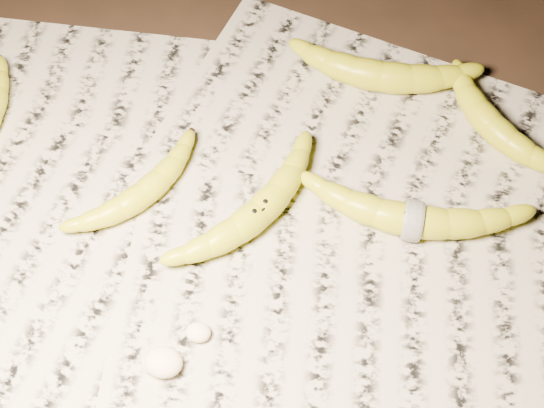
% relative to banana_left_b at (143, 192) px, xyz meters
% --- Properties ---
extents(ground, '(3.00, 3.00, 0.00)m').
position_rel_banana_left_b_xyz_m(ground, '(0.14, -0.05, -0.02)').
color(ground, black).
rests_on(ground, ground).
extents(newspaper_patch, '(0.90, 0.70, 0.01)m').
position_rel_banana_left_b_xyz_m(newspaper_patch, '(0.11, -0.02, -0.02)').
color(newspaper_patch, '#AEA795').
rests_on(newspaper_patch, ground).
extents(banana_left_b, '(0.14, 0.16, 0.03)m').
position_rel_banana_left_b_xyz_m(banana_left_b, '(0.00, 0.00, 0.00)').
color(banana_left_b, '#CCD11A').
rests_on(banana_left_b, newspaper_patch).
extents(banana_center, '(0.17, 0.20, 0.04)m').
position_rel_banana_left_b_xyz_m(banana_center, '(0.14, -0.00, 0.00)').
color(banana_center, '#CCD11A').
rests_on(banana_center, newspaper_patch).
extents(banana_taped, '(0.24, 0.07, 0.04)m').
position_rel_banana_left_b_xyz_m(banana_taped, '(0.31, 0.01, 0.00)').
color(banana_taped, '#CCD11A').
rests_on(banana_taped, newspaper_patch).
extents(banana_upper_a, '(0.21, 0.07, 0.04)m').
position_rel_banana_left_b_xyz_m(banana_upper_a, '(0.26, 0.22, 0.00)').
color(banana_upper_a, '#CCD11A').
rests_on(banana_upper_a, newspaper_patch).
extents(banana_upper_b, '(0.16, 0.17, 0.04)m').
position_rel_banana_left_b_xyz_m(banana_upper_b, '(0.40, 0.16, 0.00)').
color(banana_upper_b, '#CCD11A').
rests_on(banana_upper_b, newspaper_patch).
extents(measuring_tape, '(0.00, 0.05, 0.05)m').
position_rel_banana_left_b_xyz_m(measuring_tape, '(0.31, 0.01, 0.00)').
color(measuring_tape, white).
rests_on(measuring_tape, newspaper_patch).
extents(flesh_chunk_a, '(0.04, 0.03, 0.02)m').
position_rel_banana_left_b_xyz_m(flesh_chunk_a, '(0.07, -0.19, -0.00)').
color(flesh_chunk_a, '#FFF1C5').
rests_on(flesh_chunk_a, newspaper_patch).
extents(flesh_chunk_b, '(0.03, 0.02, 0.02)m').
position_rel_banana_left_b_xyz_m(flesh_chunk_b, '(0.06, -0.20, -0.01)').
color(flesh_chunk_b, '#FFF1C5').
rests_on(flesh_chunk_b, newspaper_patch).
extents(flesh_chunk_c, '(0.03, 0.02, 0.02)m').
position_rel_banana_left_b_xyz_m(flesh_chunk_c, '(0.10, -0.15, -0.01)').
color(flesh_chunk_c, '#FFF1C5').
rests_on(flesh_chunk_c, newspaper_patch).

